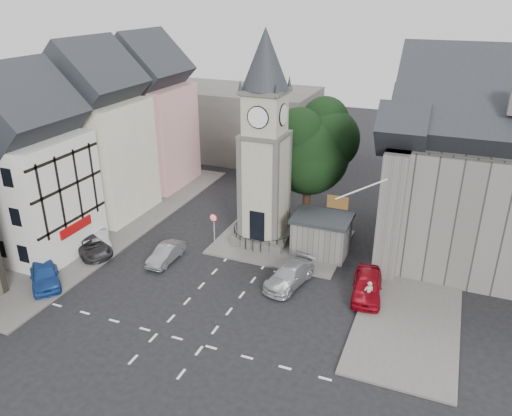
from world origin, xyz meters
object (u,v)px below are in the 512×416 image
at_px(stone_shelter, 321,235).
at_px(car_west_blue, 44,274).
at_px(clock_tower, 265,142).
at_px(car_east_red, 367,285).
at_px(pedestrian, 368,293).

height_order(stone_shelter, car_west_blue, stone_shelter).
relative_size(clock_tower, car_west_blue, 3.61).
height_order(car_east_red, pedestrian, pedestrian).
bearing_deg(clock_tower, car_east_red, -28.64).
distance_m(clock_tower, car_east_red, 12.73).
bearing_deg(clock_tower, stone_shelter, -5.84).
bearing_deg(stone_shelter, pedestrian, -50.07).
relative_size(stone_shelter, car_east_red, 0.92).
relative_size(stone_shelter, pedestrian, 2.50).
distance_m(clock_tower, car_west_blue, 18.02).
xyz_separation_m(stone_shelter, car_east_red, (4.34, -4.50, -0.76)).
distance_m(car_west_blue, pedestrian, 21.68).
bearing_deg(car_west_blue, car_east_red, -29.39).
distance_m(car_west_blue, car_east_red, 21.72).
height_order(stone_shelter, car_east_red, stone_shelter).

